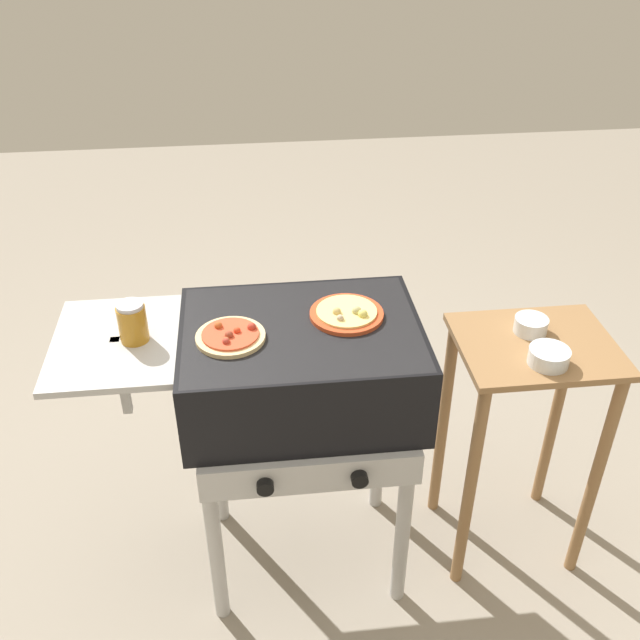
{
  "coord_description": "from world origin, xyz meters",
  "views": [
    {
      "loc": [
        -0.13,
        -1.56,
        1.95
      ],
      "look_at": [
        0.05,
        0.0,
        0.92
      ],
      "focal_mm": 40.23,
      "sensor_mm": 36.0,
      "label": 1
    }
  ],
  "objects": [
    {
      "name": "prep_table",
      "position": [
        0.66,
        0.0,
        0.56
      ],
      "size": [
        0.44,
        0.36,
        0.8
      ],
      "color": "olive",
      "rests_on": "ground_plane"
    },
    {
      "name": "sauce_jar",
      "position": [
        -0.43,
        -0.01,
        0.95
      ],
      "size": [
        0.07,
        0.07,
        0.11
      ],
      "color": "#B77A1E",
      "rests_on": "grill"
    },
    {
      "name": "topping_bowl_near",
      "position": [
        0.66,
        0.06,
        0.82
      ],
      "size": [
        0.09,
        0.09,
        0.04
      ],
      "color": "silver",
      "rests_on": "prep_table"
    },
    {
      "name": "grill",
      "position": [
        -0.01,
        -0.0,
        0.76
      ],
      "size": [
        0.96,
        0.53,
        0.9
      ],
      "color": "black",
      "rests_on": "ground_plane"
    },
    {
      "name": "pizza_pepperoni",
      "position": [
        -0.18,
        -0.03,
        0.91
      ],
      "size": [
        0.18,
        0.18,
        0.03
      ],
      "color": "beige",
      "rests_on": "grill"
    },
    {
      "name": "topping_bowl_far",
      "position": [
        0.65,
        -0.1,
        0.82
      ],
      "size": [
        0.11,
        0.11,
        0.04
      ],
      "color": "silver",
      "rests_on": "prep_table"
    },
    {
      "name": "pizza_cheese",
      "position": [
        0.13,
        0.04,
        0.91
      ],
      "size": [
        0.2,
        0.2,
        0.04
      ],
      "color": "#C64723",
      "rests_on": "grill"
    },
    {
      "name": "ground_plane",
      "position": [
        0.0,
        0.0,
        0.0
      ],
      "size": [
        8.0,
        8.0,
        0.0
      ],
      "primitive_type": "plane",
      "color": "gray"
    }
  ]
}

